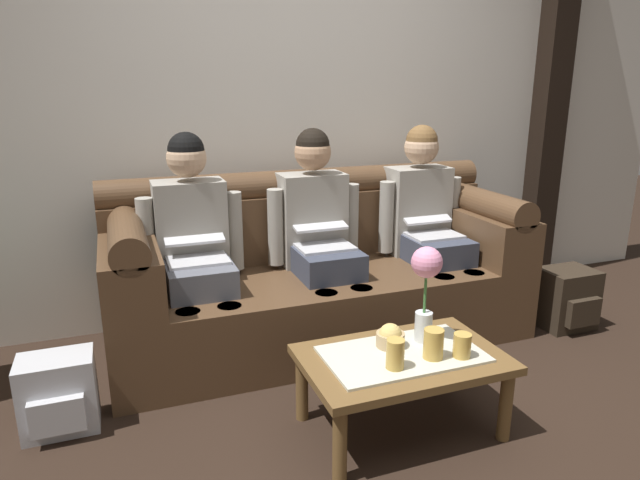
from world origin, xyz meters
TOP-DOWN VIEW (x-y plane):
  - ground_plane at (0.00, 0.00)m, footprint 14.00×14.00m
  - back_wall_patterned at (0.00, 1.70)m, footprint 6.00×0.12m
  - timber_pillar at (1.93, 1.58)m, footprint 0.20×0.20m
  - couch at (0.00, 1.17)m, footprint 2.37×0.88m
  - person_left at (-0.71, 1.17)m, footprint 0.56×0.67m
  - person_middle at (0.00, 1.17)m, footprint 0.56×0.67m
  - person_right at (0.71, 1.17)m, footprint 0.56×0.67m
  - coffee_table at (0.00, 0.14)m, footprint 0.85×0.54m
  - flower_vase at (0.14, 0.21)m, footprint 0.13×0.13m
  - snack_bowl at (-0.02, 0.22)m, footprint 0.12×0.12m
  - cup_near_left at (0.10, 0.06)m, footprint 0.08×0.08m
  - cup_near_right at (-0.09, 0.04)m, footprint 0.07×0.07m
  - cup_far_center at (0.21, 0.03)m, footprint 0.07×0.07m
  - backpack_right at (1.47, 0.73)m, footprint 0.32×0.30m
  - backpack_left at (-1.39, 0.65)m, footprint 0.31×0.26m

SIDE VIEW (x-z plane):
  - ground_plane at x=0.00m, z-range 0.00..0.00m
  - backpack_left at x=-1.39m, z-range 0.00..0.34m
  - backpack_right at x=1.47m, z-range 0.00..0.37m
  - coffee_table at x=0.00m, z-range 0.13..0.49m
  - couch at x=0.00m, z-range -0.11..0.85m
  - snack_bowl at x=-0.02m, z-range 0.36..0.46m
  - cup_far_center at x=0.21m, z-range 0.36..0.47m
  - cup_near_right at x=-0.09m, z-range 0.36..0.49m
  - cup_near_left at x=0.10m, z-range 0.36..0.49m
  - flower_vase at x=0.14m, z-range 0.44..0.87m
  - person_right at x=0.71m, z-range 0.05..1.27m
  - person_left at x=-0.71m, z-range 0.05..1.27m
  - person_middle at x=0.00m, z-range 0.05..1.27m
  - back_wall_patterned at x=0.00m, z-range 0.00..2.90m
  - timber_pillar at x=1.93m, z-range 0.00..2.90m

